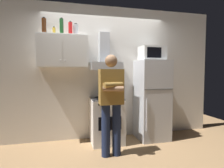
{
  "coord_description": "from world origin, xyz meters",
  "views": [
    {
      "loc": [
        -0.8,
        -3.25,
        1.37
      ],
      "look_at": [
        0.0,
        0.0,
        1.15
      ],
      "focal_mm": 30.04,
      "sensor_mm": 36.0,
      "label": 1
    }
  ],
  "objects_px": {
    "cooking_pot": "(114,96)",
    "bottle_wine_green": "(62,27)",
    "stove_oven": "(106,120)",
    "bottle_soda_red": "(70,29)",
    "microwave": "(152,53)",
    "person_standing": "(111,101)",
    "refrigerator": "(152,100)",
    "bottle_canister_steel": "(76,30)",
    "upper_cabinet": "(63,51)",
    "bottle_rum_dark": "(44,26)",
    "bottle_spice_jar": "(54,31)",
    "range_hood": "(105,60)"
  },
  "relations": [
    {
      "from": "stove_oven",
      "to": "refrigerator",
      "type": "height_order",
      "value": "refrigerator"
    },
    {
      "from": "refrigerator",
      "to": "bottle_canister_steel",
      "type": "height_order",
      "value": "bottle_canister_steel"
    },
    {
      "from": "bottle_spice_jar",
      "to": "bottle_canister_steel",
      "type": "xyz_separation_m",
      "value": [
        0.4,
        0.0,
        0.04
      ]
    },
    {
      "from": "bottle_rum_dark",
      "to": "bottle_soda_red",
      "type": "bearing_deg",
      "value": 1.82
    },
    {
      "from": "range_hood",
      "to": "bottle_wine_green",
      "type": "bearing_deg",
      "value": -179.11
    },
    {
      "from": "microwave",
      "to": "cooking_pot",
      "type": "distance_m",
      "value": 1.17
    },
    {
      "from": "cooking_pot",
      "to": "bottle_wine_green",
      "type": "relative_size",
      "value": 0.97
    },
    {
      "from": "person_standing",
      "to": "bottle_rum_dark",
      "type": "xyz_separation_m",
      "value": [
        -1.07,
        0.73,
        1.29
      ]
    },
    {
      "from": "range_hood",
      "to": "bottle_wine_green",
      "type": "height_order",
      "value": "bottle_wine_green"
    },
    {
      "from": "upper_cabinet",
      "to": "bottle_rum_dark",
      "type": "bearing_deg",
      "value": -179.31
    },
    {
      "from": "cooking_pot",
      "to": "bottle_canister_steel",
      "type": "bearing_deg",
      "value": 157.04
    },
    {
      "from": "stove_oven",
      "to": "person_standing",
      "type": "height_order",
      "value": "person_standing"
    },
    {
      "from": "range_hood",
      "to": "person_standing",
      "type": "relative_size",
      "value": 0.46
    },
    {
      "from": "microwave",
      "to": "bottle_wine_green",
      "type": "distance_m",
      "value": 1.82
    },
    {
      "from": "bottle_spice_jar",
      "to": "bottle_canister_steel",
      "type": "bearing_deg",
      "value": 0.27
    },
    {
      "from": "cooking_pot",
      "to": "bottle_soda_red",
      "type": "distance_m",
      "value": 1.5
    },
    {
      "from": "refrigerator",
      "to": "bottle_rum_dark",
      "type": "bearing_deg",
      "value": 176.66
    },
    {
      "from": "person_standing",
      "to": "bottle_rum_dark",
      "type": "distance_m",
      "value": 1.83
    },
    {
      "from": "person_standing",
      "to": "bottle_soda_red",
      "type": "relative_size",
      "value": 6.4
    },
    {
      "from": "cooking_pot",
      "to": "bottle_rum_dark",
      "type": "bearing_deg",
      "value": 169.1
    },
    {
      "from": "microwave",
      "to": "bottle_spice_jar",
      "type": "bearing_deg",
      "value": 175.5
    },
    {
      "from": "microwave",
      "to": "bottle_canister_steel",
      "type": "relative_size",
      "value": 2.06
    },
    {
      "from": "bottle_canister_steel",
      "to": "bottle_rum_dark",
      "type": "bearing_deg",
      "value": -175.03
    },
    {
      "from": "cooking_pot",
      "to": "bottle_soda_red",
      "type": "height_order",
      "value": "bottle_soda_red"
    },
    {
      "from": "bottle_rum_dark",
      "to": "cooking_pot",
      "type": "bearing_deg",
      "value": -10.9
    },
    {
      "from": "bottle_spice_jar",
      "to": "bottle_soda_red",
      "type": "distance_m",
      "value": 0.3
    },
    {
      "from": "cooking_pot",
      "to": "microwave",
      "type": "bearing_deg",
      "value": 9.57
    },
    {
      "from": "person_standing",
      "to": "bottle_wine_green",
      "type": "xyz_separation_m",
      "value": [
        -0.76,
        0.72,
        1.29
      ]
    },
    {
      "from": "refrigerator",
      "to": "bottle_spice_jar",
      "type": "distance_m",
      "value": 2.32
    },
    {
      "from": "cooking_pot",
      "to": "range_hood",
      "type": "bearing_deg",
      "value": 117.88
    },
    {
      "from": "bottle_spice_jar",
      "to": "bottle_soda_red",
      "type": "height_order",
      "value": "bottle_soda_red"
    },
    {
      "from": "upper_cabinet",
      "to": "bottle_rum_dark",
      "type": "relative_size",
      "value": 3.04
    },
    {
      "from": "refrigerator",
      "to": "bottle_wine_green",
      "type": "distance_m",
      "value": 2.25
    },
    {
      "from": "stove_oven",
      "to": "cooking_pot",
      "type": "bearing_deg",
      "value": -42.49
    },
    {
      "from": "person_standing",
      "to": "bottle_soda_red",
      "type": "height_order",
      "value": "bottle_soda_red"
    },
    {
      "from": "stove_oven",
      "to": "bottle_soda_red",
      "type": "distance_m",
      "value": 1.86
    },
    {
      "from": "range_hood",
      "to": "bottle_soda_red",
      "type": "height_order",
      "value": "bottle_soda_red"
    },
    {
      "from": "refrigerator",
      "to": "cooking_pot",
      "type": "xyz_separation_m",
      "value": [
        -0.82,
        -0.12,
        0.12
      ]
    },
    {
      "from": "stove_oven",
      "to": "range_hood",
      "type": "bearing_deg",
      "value": 90.0
    },
    {
      "from": "microwave",
      "to": "bottle_soda_red",
      "type": "distance_m",
      "value": 1.67
    },
    {
      "from": "bottle_rum_dark",
      "to": "person_standing",
      "type": "bearing_deg",
      "value": -34.22
    },
    {
      "from": "bottle_soda_red",
      "to": "person_standing",
      "type": "bearing_deg",
      "value": -50.79
    },
    {
      "from": "person_standing",
      "to": "bottle_canister_steel",
      "type": "height_order",
      "value": "bottle_canister_steel"
    },
    {
      "from": "upper_cabinet",
      "to": "stove_oven",
      "type": "distance_m",
      "value": 1.55
    },
    {
      "from": "refrigerator",
      "to": "bottle_rum_dark",
      "type": "distance_m",
      "value": 2.5
    },
    {
      "from": "bottle_wine_green",
      "to": "bottle_soda_red",
      "type": "height_order",
      "value": "bottle_wine_green"
    },
    {
      "from": "upper_cabinet",
      "to": "bottle_wine_green",
      "type": "distance_m",
      "value": 0.45
    },
    {
      "from": "range_hood",
      "to": "bottle_soda_red",
      "type": "relative_size",
      "value": 2.93
    },
    {
      "from": "person_standing",
      "to": "bottle_canister_steel",
      "type": "relative_size",
      "value": 7.05
    },
    {
      "from": "upper_cabinet",
      "to": "stove_oven",
      "type": "height_order",
      "value": "upper_cabinet"
    }
  ]
}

